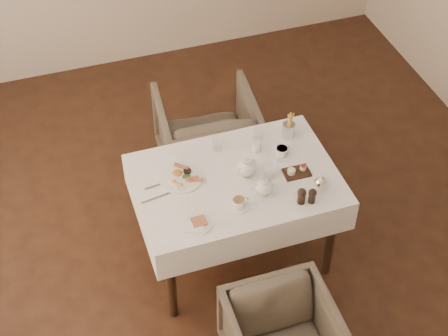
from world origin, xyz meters
TOP-DOWN VIEW (x-y plane):
  - table at (-0.05, -0.04)m, footprint 1.28×0.88m
  - armchair_far at (0.03, 0.84)m, footprint 0.79×0.81m
  - breakfast_plate at (-0.38, 0.07)m, footprint 0.27×0.27m
  - side_plate at (-0.40, -0.34)m, footprint 0.18×0.17m
  - teapot_centre at (0.02, -0.03)m, footprint 0.21×0.19m
  - teapot_front at (0.07, -0.22)m, footprint 0.17×0.14m
  - creamer at (0.15, 0.16)m, footprint 0.08×0.08m
  - teacup_near at (-0.12, -0.28)m, footprint 0.13×0.13m
  - teacup_far at (0.30, 0.06)m, footprint 0.13×0.13m
  - glass_left at (-0.08, 0.25)m, footprint 0.08×0.08m
  - glass_mid at (0.15, -0.10)m, footprint 0.08×0.08m
  - glass_right at (0.21, 0.26)m, footprint 0.08×0.08m
  - condiment_board at (0.32, -0.12)m, footprint 0.17×0.12m
  - pepper_mill_left at (0.25, -0.36)m, footprint 0.06×0.06m
  - pepper_mill_right at (0.31, -0.38)m, footprint 0.06×0.06m
  - silver_pot at (0.41, -0.29)m, footprint 0.10×0.09m
  - fries_cup at (0.41, 0.23)m, footprint 0.08×0.08m
  - cutlery_fork at (-0.52, 0.05)m, footprint 0.21×0.04m
  - cutlery_knife at (-0.57, -0.05)m, footprint 0.21×0.05m

SIDE VIEW (x-z plane):
  - armchair_far at x=0.03m, z-range 0.00..0.68m
  - table at x=-0.05m, z-range 0.26..1.02m
  - cutlery_knife at x=-0.57m, z-range 0.76..0.76m
  - cutlery_fork at x=-0.52m, z-range 0.76..0.76m
  - side_plate at x=-0.40m, z-range 0.75..0.77m
  - breakfast_plate at x=-0.38m, z-range 0.75..0.78m
  - condiment_board at x=0.32m, z-range 0.75..0.79m
  - teacup_near at x=-0.12m, z-range 0.75..0.82m
  - teacup_far at x=0.30m, z-range 0.75..0.82m
  - creamer at x=0.15m, z-range 0.76..0.83m
  - glass_left at x=-0.08m, z-range 0.76..0.85m
  - glass_mid at x=0.15m, z-range 0.76..0.85m
  - glass_right at x=0.21m, z-range 0.76..0.86m
  - pepper_mill_right at x=0.31m, z-range 0.76..0.86m
  - silver_pot at x=0.41m, z-range 0.76..0.86m
  - pepper_mill_left at x=0.25m, z-range 0.76..0.87m
  - teapot_front at x=0.07m, z-range 0.76..0.88m
  - teapot_centre at x=0.02m, z-range 0.76..0.89m
  - fries_cup at x=0.41m, z-range 0.74..0.92m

